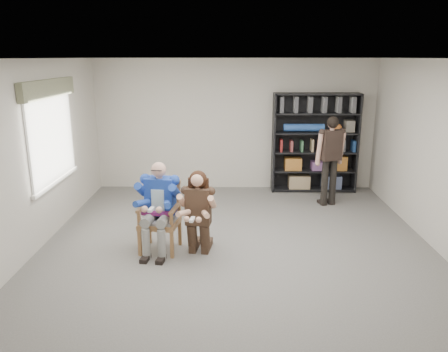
# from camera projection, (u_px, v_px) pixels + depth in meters

# --- Properties ---
(room_shell) EXTENTS (6.00, 7.00, 2.80)m
(room_shell) POSITION_uv_depth(u_px,v_px,m) (238.00, 163.00, 6.04)
(room_shell) COLOR beige
(room_shell) RESTS_ON ground
(floor) EXTENTS (6.00, 7.00, 0.01)m
(floor) POSITION_uv_depth(u_px,v_px,m) (237.00, 256.00, 6.41)
(floor) COLOR #65615E
(floor) RESTS_ON ground
(window_left) EXTENTS (0.16, 2.00, 1.75)m
(window_left) POSITION_uv_depth(u_px,v_px,m) (53.00, 134.00, 6.97)
(window_left) COLOR white
(window_left) RESTS_ON room_shell
(armchair) EXTENTS (0.69, 0.67, 1.05)m
(armchair) POSITION_uv_depth(u_px,v_px,m) (160.00, 217.00, 6.46)
(armchair) COLOR #A36D40
(armchair) RESTS_ON floor
(seated_man) EXTENTS (0.70, 0.89, 1.37)m
(seated_man) POSITION_uv_depth(u_px,v_px,m) (159.00, 207.00, 6.41)
(seated_man) COLOR #124793
(seated_man) RESTS_ON floor
(kneeling_woman) EXTENTS (0.64, 0.91, 1.25)m
(kneeling_woman) POSITION_uv_depth(u_px,v_px,m) (198.00, 214.00, 6.31)
(kneeling_woman) COLOR #36271D
(kneeling_woman) RESTS_ON floor
(bookshelf) EXTENTS (1.80, 0.38, 2.10)m
(bookshelf) POSITION_uv_depth(u_px,v_px,m) (315.00, 143.00, 9.27)
(bookshelf) COLOR black
(bookshelf) RESTS_ON floor
(standing_man) EXTENTS (0.60, 0.44, 1.74)m
(standing_man) POSITION_uv_depth(u_px,v_px,m) (330.00, 162.00, 8.39)
(standing_man) COLOR black
(standing_man) RESTS_ON floor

